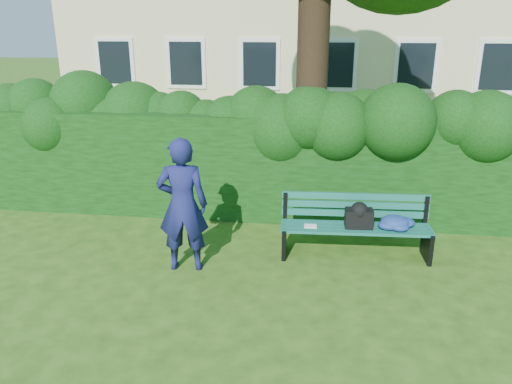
# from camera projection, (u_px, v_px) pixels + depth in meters

# --- Properties ---
(ground) EXTENTS (80.00, 80.00, 0.00)m
(ground) POSITION_uv_depth(u_px,v_px,m) (250.00, 270.00, 6.93)
(ground) COLOR #284C14
(ground) RESTS_ON ground
(hedge) EXTENTS (10.00, 1.00, 1.80)m
(hedge) POSITION_uv_depth(u_px,v_px,m) (269.00, 165.00, 8.70)
(hedge) COLOR black
(hedge) RESTS_ON ground
(park_bench) EXTENTS (2.19, 0.68, 0.89)m
(park_bench) POSITION_uv_depth(u_px,v_px,m) (365.00, 224.00, 7.22)
(park_bench) COLOR #10534A
(park_bench) RESTS_ON ground
(man_reading) EXTENTS (0.74, 0.55, 1.87)m
(man_reading) POSITION_uv_depth(u_px,v_px,m) (183.00, 205.00, 6.71)
(man_reading) COLOR #171A53
(man_reading) RESTS_ON ground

